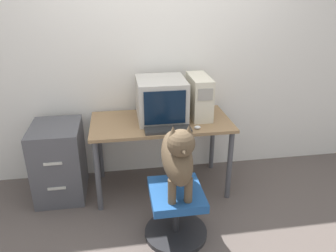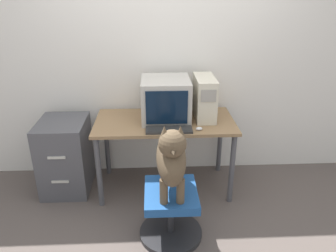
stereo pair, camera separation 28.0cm
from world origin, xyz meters
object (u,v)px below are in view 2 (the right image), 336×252
crt_monitor (166,99)px  keyboard (169,130)px  pc_tower (204,97)px  dog (171,156)px  office_chair (171,212)px  filing_cabinet (66,155)px

crt_monitor → keyboard: crt_monitor is taller
pc_tower → dog: bearing=-113.8°
crt_monitor → keyboard: (0.02, -0.30, -0.18)m
crt_monitor → office_chair: crt_monitor is taller
crt_monitor → keyboard: size_ratio=1.17×
pc_tower → filing_cabinet: (-1.38, -0.04, -0.57)m
crt_monitor → keyboard: bearing=-86.8°
crt_monitor → dog: 0.83m
office_chair → dog: size_ratio=0.84×
keyboard → crt_monitor: bearing=93.2°
keyboard → pc_tower: bearing=42.3°
office_chair → keyboard: bearing=89.0°
crt_monitor → filing_cabinet: size_ratio=0.66×
office_chair → dog: (0.00, -0.03, 0.53)m
office_chair → filing_cabinet: filing_cabinet is taller
dog → crt_monitor: bearing=90.6°
filing_cabinet → dog: bearing=-37.9°
office_chair → filing_cabinet: bearing=143.0°
keyboard → office_chair: size_ratio=0.79×
dog → pc_tower: bearing=66.2°
keyboard → dog: size_ratio=0.67×
crt_monitor → office_chair: 1.05m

